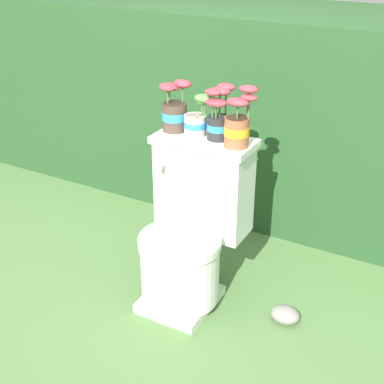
{
  "coord_description": "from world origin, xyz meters",
  "views": [
    {
      "loc": [
        1.03,
        -1.7,
        1.55
      ],
      "look_at": [
        0.05,
        0.07,
        0.52
      ],
      "focal_mm": 50.0,
      "sensor_mm": 36.0,
      "label": 1
    }
  ],
  "objects_px": {
    "garden_stone": "(285,315)",
    "toilet": "(191,230)",
    "potted_plant_middle": "(218,116)",
    "potted_plant_left": "(174,110)",
    "potted_plant_midleft": "(197,120)",
    "potted_plant_midright": "(238,124)"
  },
  "relations": [
    {
      "from": "potted_plant_left",
      "to": "toilet",
      "type": "bearing_deg",
      "value": -41.32
    },
    {
      "from": "garden_stone",
      "to": "toilet",
      "type": "bearing_deg",
      "value": -178.43
    },
    {
      "from": "potted_plant_middle",
      "to": "potted_plant_midright",
      "type": "relative_size",
      "value": 0.92
    },
    {
      "from": "toilet",
      "to": "garden_stone",
      "type": "relative_size",
      "value": 5.64
    },
    {
      "from": "toilet",
      "to": "garden_stone",
      "type": "bearing_deg",
      "value": 1.57
    },
    {
      "from": "toilet",
      "to": "potted_plant_middle",
      "type": "relative_size",
      "value": 3.14
    },
    {
      "from": "potted_plant_midleft",
      "to": "potted_plant_midright",
      "type": "relative_size",
      "value": 0.72
    },
    {
      "from": "toilet",
      "to": "potted_plant_middle",
      "type": "height_order",
      "value": "potted_plant_middle"
    },
    {
      "from": "potted_plant_midleft",
      "to": "garden_stone",
      "type": "xyz_separation_m",
      "value": [
        0.5,
        -0.12,
        -0.76
      ]
    },
    {
      "from": "potted_plant_midleft",
      "to": "garden_stone",
      "type": "height_order",
      "value": "potted_plant_midleft"
    },
    {
      "from": "potted_plant_midleft",
      "to": "potted_plant_midright",
      "type": "xyz_separation_m",
      "value": [
        0.2,
        -0.03,
        0.03
      ]
    },
    {
      "from": "potted_plant_left",
      "to": "potted_plant_midleft",
      "type": "bearing_deg",
      "value": -4.35
    },
    {
      "from": "toilet",
      "to": "potted_plant_midleft",
      "type": "bearing_deg",
      "value": 107.84
    },
    {
      "from": "potted_plant_middle",
      "to": "garden_stone",
      "type": "distance_m",
      "value": 0.9
    },
    {
      "from": "potted_plant_left",
      "to": "garden_stone",
      "type": "bearing_deg",
      "value": -11.82
    },
    {
      "from": "toilet",
      "to": "potted_plant_left",
      "type": "relative_size",
      "value": 3.3
    },
    {
      "from": "potted_plant_midleft",
      "to": "potted_plant_middle",
      "type": "bearing_deg",
      "value": 2.44
    },
    {
      "from": "potted_plant_middle",
      "to": "potted_plant_left",
      "type": "bearing_deg",
      "value": 178.69
    },
    {
      "from": "potted_plant_middle",
      "to": "potted_plant_midright",
      "type": "xyz_separation_m",
      "value": [
        0.11,
        -0.04,
        -0.01
      ]
    },
    {
      "from": "potted_plant_middle",
      "to": "garden_stone",
      "type": "height_order",
      "value": "potted_plant_middle"
    },
    {
      "from": "potted_plant_left",
      "to": "potted_plant_midleft",
      "type": "height_order",
      "value": "potted_plant_left"
    },
    {
      "from": "toilet",
      "to": "garden_stone",
      "type": "height_order",
      "value": "toilet"
    }
  ]
}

